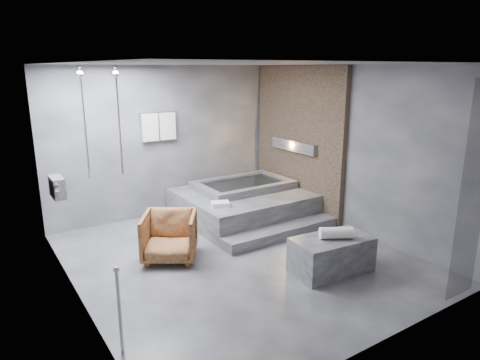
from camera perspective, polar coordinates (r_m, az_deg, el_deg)
room at (r=6.37m, az=1.49°, el=5.56°), size 5.00×5.04×2.82m
tub_deck at (r=8.06m, az=0.36°, el=-3.31°), size 2.20×2.00×0.50m
tub_step at (r=7.22m, az=5.59°, el=-6.94°), size 2.20×0.36×0.18m
concrete_bench at (r=6.13m, az=12.09°, el=-9.70°), size 1.15×0.71×0.49m
driftwood_chair at (r=6.41m, az=-9.38°, el=-7.42°), size 1.05×1.06×0.71m
rolled_towel at (r=6.00m, az=12.71°, el=-6.90°), size 0.47×0.37×0.16m
deck_towel at (r=7.16m, az=-2.63°, el=-3.23°), size 0.35×0.31×0.08m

